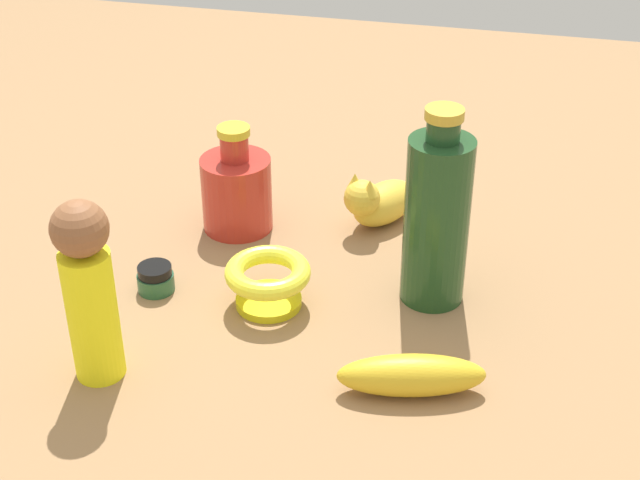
{
  "coord_description": "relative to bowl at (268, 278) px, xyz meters",
  "views": [
    {
      "loc": [
        0.22,
        -0.94,
        0.67
      ],
      "look_at": [
        0.0,
        0.0,
        0.07
      ],
      "focal_mm": 53.21,
      "sensor_mm": 36.0,
      "label": 1
    }
  ],
  "objects": [
    {
      "name": "banana",
      "position": [
        0.19,
        -0.12,
        -0.01
      ],
      "size": [
        0.16,
        0.08,
        0.05
      ],
      "primitive_type": "ellipsoid",
      "rotation": [
        0.0,
        0.0,
        0.24
      ],
      "color": "gold",
      "rests_on": "ground"
    },
    {
      "name": "bottle_short",
      "position": [
        -0.09,
        0.17,
        0.02
      ],
      "size": [
        0.09,
        0.09,
        0.15
      ],
      "color": "#B82E24",
      "rests_on": "ground"
    },
    {
      "name": "bowl",
      "position": [
        0.0,
        0.0,
        0.0
      ],
      "size": [
        0.1,
        0.1,
        0.06
      ],
      "color": "yellow",
      "rests_on": "ground"
    },
    {
      "name": "nail_polish_jar",
      "position": [
        -0.14,
        -0.0,
        -0.02
      ],
      "size": [
        0.05,
        0.05,
        0.03
      ],
      "color": "#265537",
      "rests_on": "ground"
    },
    {
      "name": "bottle_tall",
      "position": [
        0.19,
        0.06,
        0.07
      ],
      "size": [
        0.08,
        0.08,
        0.25
      ],
      "color": "#1E4320",
      "rests_on": "ground"
    },
    {
      "name": "cat_figurine",
      "position": [
        0.09,
        0.22,
        -0.0
      ],
      "size": [
        0.11,
        0.13,
        0.09
      ],
      "color": "gold",
      "rests_on": "ground"
    },
    {
      "name": "ground",
      "position": [
        0.05,
        0.05,
        -0.04
      ],
      "size": [
        2.0,
        2.0,
        0.0
      ],
      "primitive_type": "plane",
      "color": "#936D47"
    },
    {
      "name": "person_figure_adult",
      "position": [
        -0.14,
        -0.16,
        0.07
      ],
      "size": [
        0.06,
        0.06,
        0.21
      ],
      "color": "yellow",
      "rests_on": "ground"
    }
  ]
}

